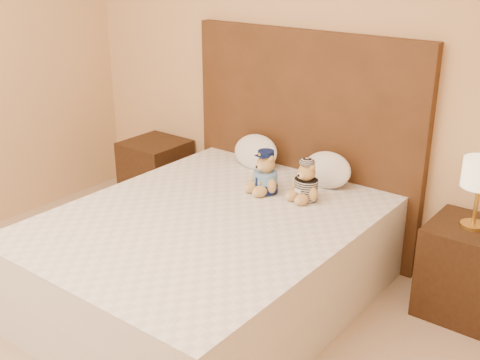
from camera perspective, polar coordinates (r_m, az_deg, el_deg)
name	(u,v)px	position (r m, az deg, el deg)	size (l,w,h in m)	color
bed	(209,258)	(3.60, -2.92, -7.43)	(1.60, 2.00, 0.55)	white
headboard	(303,141)	(4.17, 6.03, 3.71)	(1.75, 0.08, 1.50)	#512F18
nightstand_left	(156,174)	(4.91, -7.95, 0.56)	(0.45, 0.45, 0.55)	#341E10
nightstand_right	(466,270)	(3.71, 20.63, -7.97)	(0.45, 0.45, 0.55)	#341E10
teddy_police	(266,172)	(3.76, 2.45, 0.78)	(0.24, 0.23, 0.27)	tan
teddy_prisoner	(306,181)	(3.67, 6.30, -0.08)	(0.22, 0.21, 0.25)	tan
pillow_left	(256,150)	(4.19, 1.49, 2.84)	(0.35, 0.23, 0.25)	white
pillow_right	(327,168)	(3.90, 8.25, 1.11)	(0.34, 0.22, 0.24)	white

